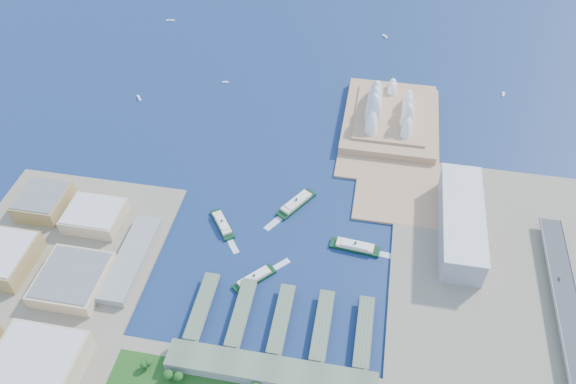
% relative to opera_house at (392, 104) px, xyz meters
% --- Properties ---
extents(ground, '(3000.00, 3000.00, 0.00)m').
position_rel_opera_house_xyz_m(ground, '(-105.00, -280.00, -32.00)').
color(ground, '#10274D').
rests_on(ground, ground).
extents(west_land, '(220.00, 390.00, 3.00)m').
position_rel_opera_house_xyz_m(west_land, '(-355.00, -385.00, -30.50)').
color(west_land, gray).
rests_on(west_land, ground).
extents(east_land, '(240.00, 500.00, 3.00)m').
position_rel_opera_house_xyz_m(east_land, '(135.00, -330.00, -30.50)').
color(east_land, gray).
rests_on(east_land, ground).
extents(peninsula, '(135.00, 220.00, 3.00)m').
position_rel_opera_house_xyz_m(peninsula, '(2.50, -20.00, -30.50)').
color(peninsula, tan).
rests_on(peninsula, ground).
extents(opera_house, '(134.00, 180.00, 58.00)m').
position_rel_opera_house_xyz_m(opera_house, '(0.00, 0.00, 0.00)').
color(opera_house, white).
rests_on(opera_house, peninsula).
extents(toaster_building, '(45.00, 155.00, 35.00)m').
position_rel_opera_house_xyz_m(toaster_building, '(90.00, -200.00, -11.50)').
color(toaster_building, gray).
rests_on(toaster_building, east_land).
extents(expressway, '(26.00, 340.00, 11.85)m').
position_rel_opera_house_xyz_m(expressway, '(195.00, -340.00, -23.07)').
color(expressway, gray).
rests_on(expressway, east_land).
extents(west_buildings, '(200.00, 280.00, 27.00)m').
position_rel_opera_house_xyz_m(west_buildings, '(-355.00, -350.00, -15.50)').
color(west_buildings, '#99804C').
rests_on(west_buildings, west_land).
extents(ferry_wharves, '(184.00, 90.00, 9.30)m').
position_rel_opera_house_xyz_m(ferry_wharves, '(-91.00, -355.00, -27.35)').
color(ferry_wharves, '#53644B').
rests_on(ferry_wharves, ground).
extents(terminal_building, '(200.00, 28.00, 12.00)m').
position_rel_opera_house_xyz_m(terminal_building, '(-90.00, -415.00, -23.00)').
color(terminal_building, gray).
rests_on(terminal_building, south_land).
extents(ferry_a, '(39.96, 48.70, 9.58)m').
position_rel_opera_house_xyz_m(ferry_a, '(-185.67, -237.07, -27.21)').
color(ferry_a, black).
rests_on(ferry_a, ground).
extents(ferry_b, '(43.89, 57.80, 11.12)m').
position_rel_opera_house_xyz_m(ferry_b, '(-104.40, -187.88, -26.44)').
color(ferry_b, black).
rests_on(ferry_b, ground).
extents(ferry_c, '(44.19, 45.91, 9.61)m').
position_rel_opera_house_xyz_m(ferry_c, '(-130.21, -308.23, -27.20)').
color(ferry_c, black).
rests_on(ferry_c, ground).
extents(ferry_d, '(58.36, 19.93, 10.82)m').
position_rel_opera_house_xyz_m(ferry_d, '(-26.53, -243.77, -26.59)').
color(ferry_d, black).
rests_on(ferry_d, ground).
extents(boat_a, '(11.30, 13.68, 2.76)m').
position_rel_opera_house_xyz_m(boat_a, '(-378.02, -9.15, -30.62)').
color(boat_a, white).
rests_on(boat_a, ground).
extents(boat_b, '(9.47, 5.22, 2.42)m').
position_rel_opera_house_xyz_m(boat_b, '(-259.56, 55.91, -30.79)').
color(boat_b, white).
rests_on(boat_b, ground).
extents(boat_c, '(5.86, 12.23, 2.65)m').
position_rel_opera_house_xyz_m(boat_c, '(168.36, 100.81, -30.68)').
color(boat_c, white).
rests_on(boat_c, ground).
extents(boat_d, '(15.61, 5.14, 2.59)m').
position_rel_opera_house_xyz_m(boat_d, '(-410.29, 231.69, -30.71)').
color(boat_d, white).
rests_on(boat_d, ground).
extents(boat_e, '(10.60, 11.77, 2.96)m').
position_rel_opera_house_xyz_m(boat_e, '(-20.52, 244.03, -30.52)').
color(boat_e, white).
rests_on(boat_e, ground).
extents(car_c, '(1.96, 4.81, 1.40)m').
position_rel_opera_house_xyz_m(car_c, '(191.00, -260.02, -16.45)').
color(car_c, slate).
rests_on(car_c, expressway).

